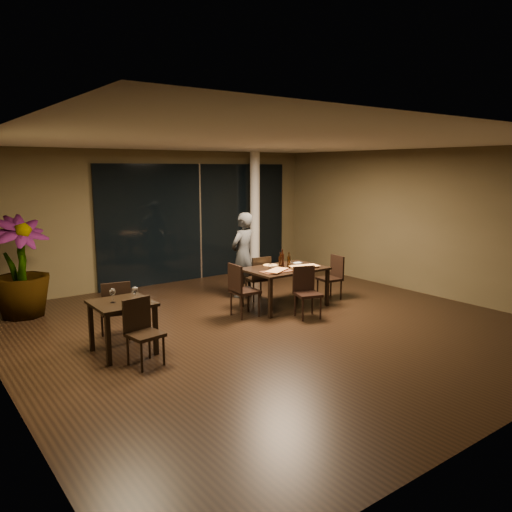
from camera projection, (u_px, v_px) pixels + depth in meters
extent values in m
plane|color=black|center=(269.00, 326.00, 8.31)|extent=(8.00, 8.00, 0.00)
cube|color=#473E25|center=(159.00, 218.00, 11.25)|extent=(8.00, 0.10, 3.00)
cube|color=#473E25|center=(422.00, 222.00, 10.42)|extent=(0.10, 8.00, 3.00)
cube|color=silver|center=(270.00, 141.00, 7.78)|extent=(8.00, 8.00, 0.04)
cube|color=black|center=(200.00, 222.00, 11.79)|extent=(5.00, 0.06, 2.70)
cylinder|color=silver|center=(255.00, 213.00, 12.34)|extent=(0.24, 0.24, 3.00)
cube|color=black|center=(285.00, 269.00, 9.40)|extent=(1.50, 1.00, 0.04)
cube|color=black|center=(270.00, 299.00, 8.71)|extent=(0.06, 0.06, 0.71)
cube|color=black|center=(327.00, 287.00, 9.52)|extent=(0.06, 0.06, 0.71)
cube|color=black|center=(242.00, 289.00, 9.41)|extent=(0.06, 0.06, 0.71)
cube|color=black|center=(297.00, 279.00, 10.22)|extent=(0.06, 0.06, 0.71)
cube|color=black|center=(122.00, 303.00, 7.01)|extent=(0.80, 0.80, 0.04)
cube|color=black|center=(108.00, 340.00, 6.61)|extent=(0.06, 0.06, 0.71)
cube|color=black|center=(155.00, 330.00, 7.00)|extent=(0.06, 0.06, 0.71)
cube|color=black|center=(91.00, 327.00, 7.14)|extent=(0.06, 0.06, 0.71)
cube|color=black|center=(136.00, 319.00, 7.54)|extent=(0.06, 0.06, 0.71)
cube|color=black|center=(257.00, 279.00, 9.97)|extent=(0.47, 0.47, 0.05)
cylinder|color=black|center=(261.00, 286.00, 10.23)|extent=(0.03, 0.03, 0.42)
cylinder|color=black|center=(246.00, 288.00, 10.08)|extent=(0.03, 0.03, 0.42)
cylinder|color=black|center=(269.00, 290.00, 9.94)|extent=(0.03, 0.03, 0.42)
cylinder|color=black|center=(254.00, 292.00, 9.79)|extent=(0.03, 0.03, 0.42)
cube|color=black|center=(262.00, 269.00, 9.77)|extent=(0.41, 0.10, 0.47)
cube|color=black|center=(308.00, 294.00, 8.73)|extent=(0.52, 0.52, 0.05)
cylinder|color=black|center=(303.00, 309.00, 8.56)|extent=(0.03, 0.03, 0.42)
cylinder|color=black|center=(321.00, 308.00, 8.67)|extent=(0.03, 0.03, 0.42)
cylinder|color=black|center=(295.00, 304.00, 8.87)|extent=(0.03, 0.03, 0.42)
cylinder|color=black|center=(312.00, 303.00, 8.98)|extent=(0.03, 0.03, 0.42)
cube|color=black|center=(304.00, 279.00, 8.87)|extent=(0.41, 0.16, 0.47)
cube|color=black|center=(245.00, 291.00, 8.82)|extent=(0.47, 0.47, 0.05)
cylinder|color=black|center=(259.00, 304.00, 8.81)|extent=(0.04, 0.04, 0.45)
cylinder|color=black|center=(248.00, 300.00, 9.11)|extent=(0.04, 0.04, 0.45)
cylinder|color=black|center=(242.00, 308.00, 8.62)|extent=(0.04, 0.04, 0.45)
cylinder|color=black|center=(231.00, 303.00, 8.92)|extent=(0.04, 0.04, 0.45)
cube|color=black|center=(235.00, 279.00, 8.67)|extent=(0.07, 0.44, 0.50)
cube|color=black|center=(329.00, 279.00, 9.98)|extent=(0.46, 0.46, 0.05)
cylinder|color=black|center=(318.00, 288.00, 10.08)|extent=(0.03, 0.03, 0.42)
cylinder|color=black|center=(328.00, 292.00, 9.80)|extent=(0.03, 0.03, 0.42)
cylinder|color=black|center=(331.00, 286.00, 10.24)|extent=(0.03, 0.03, 0.42)
cylinder|color=black|center=(341.00, 290.00, 9.96)|extent=(0.03, 0.03, 0.42)
cube|color=black|center=(337.00, 267.00, 10.03)|extent=(0.09, 0.41, 0.46)
cube|color=black|center=(115.00, 311.00, 7.66)|extent=(0.50, 0.50, 0.05)
cylinder|color=black|center=(125.00, 320.00, 7.93)|extent=(0.04, 0.04, 0.44)
cylinder|color=black|center=(102.00, 323.00, 7.78)|extent=(0.04, 0.04, 0.44)
cylinder|color=black|center=(129.00, 326.00, 7.61)|extent=(0.04, 0.04, 0.44)
cylinder|color=black|center=(106.00, 329.00, 7.47)|extent=(0.04, 0.04, 0.44)
cube|color=black|center=(116.00, 299.00, 7.44)|extent=(0.43, 0.12, 0.49)
cube|color=black|center=(145.00, 335.00, 6.61)|extent=(0.47, 0.47, 0.05)
cylinder|color=black|center=(142.00, 357.00, 6.41)|extent=(0.03, 0.03, 0.42)
cylinder|color=black|center=(164.00, 350.00, 6.64)|extent=(0.03, 0.03, 0.42)
cylinder|color=black|center=(128.00, 350.00, 6.64)|extent=(0.03, 0.03, 0.42)
cylinder|color=black|center=(150.00, 344.00, 6.88)|extent=(0.03, 0.03, 0.42)
cube|color=black|center=(137.00, 315.00, 6.70)|extent=(0.41, 0.10, 0.47)
imported|color=#292B2D|center=(243.00, 255.00, 10.11)|extent=(0.68, 0.55, 1.73)
imported|color=#1B4A18|center=(20.00, 267.00, 8.74)|extent=(1.21, 1.21, 1.79)
cube|color=#4C2818|center=(277.00, 271.00, 9.03)|extent=(0.61, 0.33, 0.01)
cube|color=#4A3217|center=(304.00, 267.00, 9.40)|extent=(0.60, 0.40, 0.01)
cylinder|color=#B52714|center=(270.00, 265.00, 9.58)|extent=(0.27, 0.27, 0.01)
cylinder|color=white|center=(270.00, 266.00, 9.34)|extent=(0.07, 0.07, 0.08)
cylinder|color=white|center=(290.00, 263.00, 9.60)|extent=(0.08, 0.08, 0.09)
cube|color=white|center=(309.00, 265.00, 9.65)|extent=(0.20, 0.14, 0.01)
cube|color=white|center=(298.00, 263.00, 9.85)|extent=(0.20, 0.13, 0.01)
cube|color=white|center=(131.00, 304.00, 6.87)|extent=(0.19, 0.13, 0.01)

